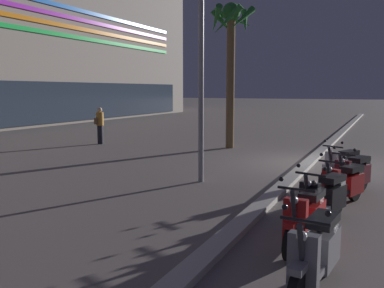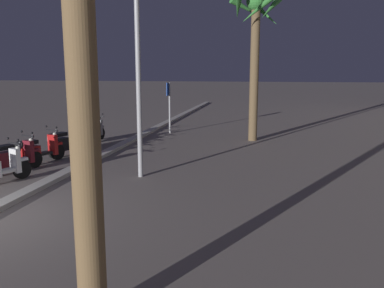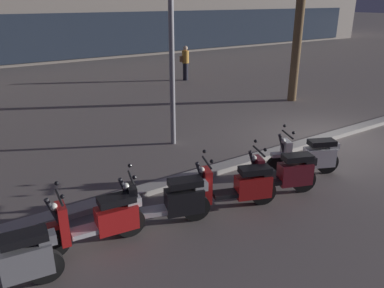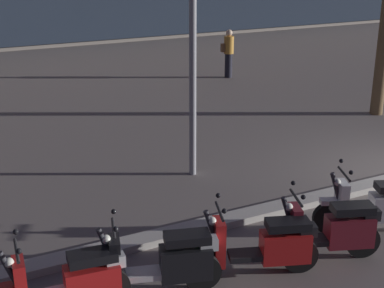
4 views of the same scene
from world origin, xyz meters
name	(u,v)px [view 1 (image 1 of 4)]	position (x,y,z in m)	size (l,w,h in m)	color
ground_plane	(312,164)	(0.00, 0.00, 0.00)	(200.00, 200.00, 0.00)	slate
curb_strip	(309,162)	(0.00, 0.10, 0.06)	(60.00, 0.36, 0.12)	#BCB7AD
scooter_grey_second_in_line	(317,253)	(-8.91, -1.46, 0.46)	(1.72, 0.57, 1.17)	black
scooter_red_last_in_row	(306,217)	(-7.45, -1.08, 0.44)	(1.77, 0.57, 1.17)	black
scooter_black_mid_centre	(325,199)	(-6.23, -1.21, 0.46)	(1.79, 0.79, 1.17)	black
scooter_red_gap_after_mid	(345,185)	(-4.81, -1.42, 0.45)	(1.78, 0.86, 1.17)	black
scooter_maroon_far_back	(354,175)	(-3.70, -1.53, 0.46)	(1.68, 0.83, 1.17)	black
scooter_white_mid_rear	(343,166)	(-2.51, -1.18, 0.45)	(1.64, 0.88, 1.17)	black
palm_tree_far_corner	(231,41)	(2.45, 3.83, 4.45)	(1.96, 2.01, 5.99)	brown
pedestrian_window_shopping	(100,125)	(1.10, 9.61, 0.89)	(0.46, 0.34, 1.68)	black
street_lamp	(201,6)	(-4.04, 2.28, 4.57)	(0.36, 0.36, 7.61)	#939399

